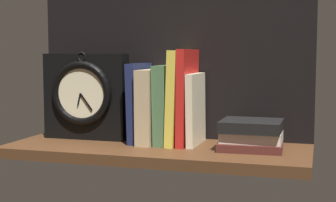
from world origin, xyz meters
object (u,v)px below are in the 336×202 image
(book_cream_twain, at_px, (196,109))
(book_stack_side, at_px, (251,135))
(book_red_requiem, at_px, (188,97))
(book_navy_bierce, at_px, (140,103))
(book_green_romantic, at_px, (167,104))
(book_tan_shortstories, at_px, (152,106))
(framed_clock, at_px, (85,96))
(book_yellow_seinlanguage, at_px, (178,97))

(book_cream_twain, height_order, book_stack_side, book_cream_twain)
(book_cream_twain, bearing_deg, book_red_requiem, 180.00)
(book_navy_bierce, xyz_separation_m, book_stack_side, (0.28, -0.03, -0.06))
(book_green_romantic, height_order, book_stack_side, book_green_romantic)
(book_tan_shortstories, distance_m, book_red_requiem, 0.09)
(book_red_requiem, bearing_deg, book_cream_twain, 0.00)
(book_navy_bierce, distance_m, book_green_romantic, 0.07)
(book_tan_shortstories, xyz_separation_m, book_red_requiem, (0.09, 0.00, 0.02))
(book_tan_shortstories, distance_m, book_cream_twain, 0.11)
(book_cream_twain, distance_m, book_stack_side, 0.15)
(book_navy_bierce, relative_size, framed_clock, 0.87)
(book_green_romantic, bearing_deg, framed_clock, -178.14)
(book_red_requiem, bearing_deg, book_tan_shortstories, 180.00)
(book_green_romantic, relative_size, book_cream_twain, 1.11)
(book_tan_shortstories, bearing_deg, framed_clock, -177.75)
(book_tan_shortstories, relative_size, book_green_romantic, 0.95)
(book_navy_bierce, relative_size, book_red_requiem, 0.85)
(book_yellow_seinlanguage, height_order, book_stack_side, book_yellow_seinlanguage)
(book_tan_shortstories, relative_size, book_red_requiem, 0.79)
(book_tan_shortstories, bearing_deg, book_cream_twain, 0.00)
(book_tan_shortstories, xyz_separation_m, book_cream_twain, (0.11, 0.00, -0.00))
(book_navy_bierce, bearing_deg, book_yellow_seinlanguage, 0.00)
(book_green_romantic, distance_m, book_yellow_seinlanguage, 0.03)
(book_green_romantic, bearing_deg, book_stack_side, -7.20)
(book_navy_bierce, height_order, book_yellow_seinlanguage, book_yellow_seinlanguage)
(book_navy_bierce, xyz_separation_m, book_red_requiem, (0.12, 0.00, 0.02))
(book_tan_shortstories, bearing_deg, book_green_romantic, 0.00)
(book_yellow_seinlanguage, bearing_deg, book_red_requiem, 0.00)
(book_navy_bierce, height_order, book_tan_shortstories, book_navy_bierce)
(book_red_requiem, distance_m, book_cream_twain, 0.04)
(book_navy_bierce, distance_m, book_yellow_seinlanguage, 0.10)
(book_red_requiem, relative_size, book_cream_twain, 1.34)
(book_navy_bierce, xyz_separation_m, book_tan_shortstories, (0.03, 0.00, -0.01))
(book_stack_side, bearing_deg, book_navy_bierce, 174.59)
(book_yellow_seinlanguage, height_order, book_red_requiem, book_red_requiem)
(book_green_romantic, height_order, framed_clock, framed_clock)
(book_yellow_seinlanguage, relative_size, framed_clock, 1.01)
(book_yellow_seinlanguage, distance_m, framed_clock, 0.25)
(book_navy_bierce, relative_size, book_yellow_seinlanguage, 0.86)
(book_tan_shortstories, distance_m, book_stack_side, 0.26)
(book_navy_bierce, xyz_separation_m, framed_clock, (-0.15, -0.01, 0.01))
(book_tan_shortstories, xyz_separation_m, framed_clock, (-0.18, -0.01, 0.02))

